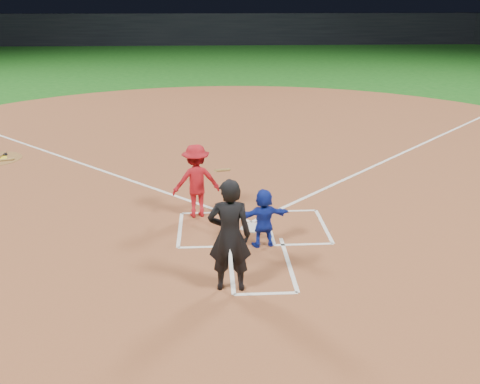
{
  "coord_description": "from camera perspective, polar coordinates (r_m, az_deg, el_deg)",
  "views": [
    {
      "loc": [
        -0.92,
        -10.74,
        4.78
      ],
      "look_at": [
        -0.3,
        -0.4,
        1.0
      ],
      "focal_mm": 40.0,
      "sensor_mm": 36.0,
      "label": 1
    }
  ],
  "objects": [
    {
      "name": "bat_weight_donut",
      "position": [
        18.74,
        -23.83,
        3.69
      ],
      "size": [
        0.19,
        0.19,
        0.05
      ],
      "primitive_type": "torus",
      "color": "black",
      "rests_on": "on_deck_circle"
    },
    {
      "name": "home_plate_dirt",
      "position": [
        17.43,
        -0.28,
        4.16
      ],
      "size": [
        28.0,
        28.0,
        0.01
      ],
      "primitive_type": "cylinder",
      "color": "brown",
      "rests_on": "ground"
    },
    {
      "name": "on_deck_bat_a",
      "position": [
        18.62,
        -24.13,
        3.58
      ],
      "size": [
        0.07,
        0.84,
        0.06
      ],
      "primitive_type": "cylinder",
      "rotation": [
        1.57,
        0.0,
        -0.01
      ],
      "color": "brown",
      "rests_on": "on_deck_circle"
    },
    {
      "name": "umpire",
      "position": [
        9.0,
        -1.12,
        -4.67
      ],
      "size": [
        0.76,
        0.52,
        2.01
      ],
      "primitive_type": "imported",
      "rotation": [
        0.0,
        0.0,
        3.08
      ],
      "color": "black",
      "rests_on": "home_plate_dirt"
    },
    {
      "name": "ground",
      "position": [
        11.79,
        1.34,
        -3.87
      ],
      "size": [
        120.0,
        120.0,
        0.0
      ],
      "primitive_type": "plane",
      "color": "#145114",
      "rests_on": "ground"
    },
    {
      "name": "batter_at_plate",
      "position": [
        12.17,
        -4.69,
        1.19
      ],
      "size": [
        1.4,
        0.97,
        1.69
      ],
      "color": "#A7121B",
      "rests_on": "home_plate_dirt"
    },
    {
      "name": "stadium_wall_far",
      "position": [
        58.83,
        -2.66,
        16.95
      ],
      "size": [
        80.0,
        1.2,
        3.2
      ],
      "primitive_type": "cube",
      "color": "black",
      "rests_on": "ground"
    },
    {
      "name": "on_deck_bat_c",
      "position": [
        18.08,
        -24.25,
        3.1
      ],
      "size": [
        0.8,
        0.37,
        0.06
      ],
      "primitive_type": "cylinder",
      "rotation": [
        1.57,
        0.0,
        1.95
      ],
      "color": "olive",
      "rests_on": "on_deck_circle"
    },
    {
      "name": "chalk_markings",
      "position": [
        16.75,
        -0.15,
        3.52
      ],
      "size": [
        28.35,
        17.32,
        0.01
      ],
      "color": "white",
      "rests_on": "home_plate_dirt"
    },
    {
      "name": "catcher",
      "position": [
        10.74,
        2.53,
        -2.77
      ],
      "size": [
        1.17,
        0.55,
        1.21
      ],
      "primitive_type": "imported",
      "rotation": [
        0.0,
        0.0,
        3.32
      ],
      "color": "#152BAB",
      "rests_on": "home_plate_dirt"
    },
    {
      "name": "home_plate",
      "position": [
        11.78,
        1.34,
        -3.78
      ],
      "size": [
        0.6,
        0.6,
        0.02
      ],
      "primitive_type": "cylinder",
      "rotation": [
        0.0,
        0.0,
        3.14
      ],
      "color": "silver",
      "rests_on": "home_plate_dirt"
    }
  ]
}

